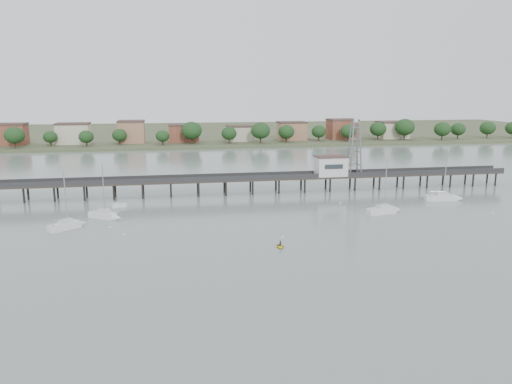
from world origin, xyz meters
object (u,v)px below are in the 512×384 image
at_px(pier, 238,179).
at_px(lattice_tower, 355,149).
at_px(sailboat_a, 71,225).
at_px(yellow_dinghy, 280,247).
at_px(sailboat_e, 448,198).
at_px(white_tender, 118,206).
at_px(sailboat_d, 387,210).
at_px(sailboat_b, 108,216).

distance_m(pier, lattice_tower, 32.34).
bearing_deg(sailboat_a, yellow_dinghy, -66.31).
distance_m(pier, yellow_dinghy, 46.43).
relative_size(sailboat_e, sailboat_a, 1.16).
bearing_deg(white_tender, sailboat_e, -29.16).
bearing_deg(sailboat_d, pier, 124.76).
bearing_deg(pier, sailboat_d, -42.04).
distance_m(sailboat_e, sailboat_a, 86.95).
height_order(pier, lattice_tower, lattice_tower).
bearing_deg(yellow_dinghy, white_tender, 130.74).
xyz_separation_m(pier, sailboat_a, (-37.01, -27.15, -3.15)).
relative_size(sailboat_a, yellow_dinghy, 4.90).
relative_size(lattice_tower, yellow_dinghy, 6.31).
distance_m(sailboat_b, sailboat_d, 60.30).
xyz_separation_m(lattice_tower, yellow_dinghy, (-30.76, -46.27, -11.10)).
relative_size(pier, sailboat_b, 12.33).
xyz_separation_m(sailboat_b, sailboat_d, (60.05, -5.46, -0.01)).
height_order(lattice_tower, yellow_dinghy, lattice_tower).
relative_size(sailboat_e, white_tender, 3.84).
bearing_deg(pier, sailboat_e, -19.08).
height_order(lattice_tower, sailboat_e, lattice_tower).
bearing_deg(lattice_tower, sailboat_e, -43.71).
distance_m(sailboat_e, sailboat_d, 22.10).
distance_m(sailboat_d, white_tender, 60.96).
bearing_deg(sailboat_e, sailboat_d, -143.90).
distance_m(lattice_tower, yellow_dinghy, 56.66).
height_order(lattice_tower, sailboat_a, lattice_tower).
distance_m(white_tender, yellow_dinghy, 46.81).
distance_m(sailboat_e, yellow_dinghy, 56.71).
bearing_deg(white_tender, pier, -4.77).
bearing_deg(lattice_tower, sailboat_d, -94.62).
bearing_deg(sailboat_b, sailboat_d, 29.16).
xyz_separation_m(sailboat_b, sailboat_e, (80.05, 3.94, -0.01)).
relative_size(lattice_tower, sailboat_b, 1.27).
height_order(lattice_tower, sailboat_d, lattice_tower).
bearing_deg(white_tender, yellow_dinghy, -74.20).
bearing_deg(lattice_tower, yellow_dinghy, -123.62).
bearing_deg(lattice_tower, sailboat_a, -158.38).
bearing_deg(white_tender, lattice_tower, -14.62).
distance_m(lattice_tower, sailboat_e, 26.83).
relative_size(white_tender, yellow_dinghy, 1.48).
bearing_deg(sailboat_a, lattice_tower, -17.83).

